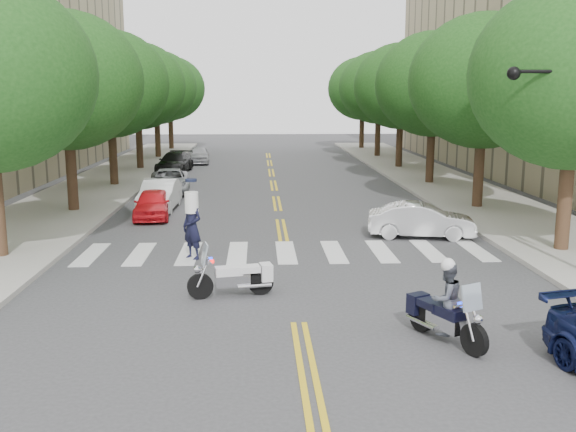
{
  "coord_description": "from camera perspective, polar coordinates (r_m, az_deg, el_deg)",
  "views": [
    {
      "loc": [
        -0.88,
        -13.53,
        4.99
      ],
      "look_at": [
        0.04,
        5.95,
        1.3
      ],
      "focal_mm": 40.0,
      "sensor_mm": 36.0,
      "label": 1
    }
  ],
  "objects": [
    {
      "name": "convertible",
      "position": [
        23.19,
        11.76,
        -0.38
      ],
      "size": [
        3.91,
        1.96,
        1.23
      ],
      "primitive_type": "imported",
      "rotation": [
        0.0,
        0.0,
        1.39
      ],
      "color": "silver",
      "rests_on": "ground"
    },
    {
      "name": "tree_l_5",
      "position": [
        60.05,
        -10.49,
        11.08
      ],
      "size": [
        6.4,
        6.4,
        8.45
      ],
      "color": "#382316",
      "rests_on": "ground"
    },
    {
      "name": "traffic_signal_pole",
      "position": [
        19.11,
        24.17,
        5.98
      ],
      "size": [
        2.82,
        0.42,
        6.0
      ],
      "color": "black",
      "rests_on": "ground"
    },
    {
      "name": "parked_car_a",
      "position": [
        26.86,
        -11.93,
        1.07
      ],
      "size": [
        1.62,
        3.57,
        1.19
      ],
      "primitive_type": "imported",
      "rotation": [
        0.0,
        0.0,
        0.06
      ],
      "color": "red",
      "rests_on": "ground"
    },
    {
      "name": "motorcycle_police",
      "position": [
        13.56,
        13.73,
        -7.64
      ],
      "size": [
        1.19,
        2.05,
        1.78
      ],
      "rotation": [
        0.0,
        0.0,
        3.6
      ],
      "color": "black",
      "rests_on": "ground"
    },
    {
      "name": "tree_l_4",
      "position": [
        52.13,
        -11.67,
        11.12
      ],
      "size": [
        6.4,
        6.4,
        8.45
      ],
      "color": "#382316",
      "rests_on": "ground"
    },
    {
      "name": "tree_r_1",
      "position": [
        29.19,
        17.0,
        11.37
      ],
      "size": [
        6.4,
        6.4,
        8.45
      ],
      "color": "#382316",
      "rests_on": "ground"
    },
    {
      "name": "tree_r_5",
      "position": [
        60.31,
        6.65,
        11.19
      ],
      "size": [
        6.4,
        6.4,
        8.45
      ],
      "color": "#382316",
      "rests_on": "ground"
    },
    {
      "name": "motorcycle_parked",
      "position": [
        16.2,
        -4.44,
        -5.44
      ],
      "size": [
        2.16,
        0.81,
        1.41
      ],
      "rotation": [
        0.0,
        0.0,
        1.78
      ],
      "color": "black",
      "rests_on": "ground"
    },
    {
      "name": "tree_l_2",
      "position": [
        36.4,
        -15.58,
        11.22
      ],
      "size": [
        6.4,
        6.4,
        8.45
      ],
      "color": "#382316",
      "rests_on": "ground"
    },
    {
      "name": "ground",
      "position": [
        14.45,
        0.96,
        -9.49
      ],
      "size": [
        140.0,
        140.0,
        0.0
      ],
      "primitive_type": "plane",
      "color": "#38383A",
      "rests_on": "ground"
    },
    {
      "name": "parked_car_c",
      "position": [
        33.65,
        -10.5,
        3.07
      ],
      "size": [
        2.46,
        4.59,
        1.22
      ],
      "primitive_type": "imported",
      "rotation": [
        0.0,
        0.0,
        0.1
      ],
      "color": "#94969A",
      "rests_on": "ground"
    },
    {
      "name": "parked_car_e",
      "position": [
        47.92,
        -7.91,
        5.4
      ],
      "size": [
        1.72,
        3.79,
        1.26
      ],
      "primitive_type": "imported",
      "rotation": [
        0.0,
        0.0,
        0.06
      ],
      "color": "#99999E",
      "rests_on": "ground"
    },
    {
      "name": "tree_r_2",
      "position": [
        36.83,
        12.78,
        11.34
      ],
      "size": [
        6.4,
        6.4,
        8.45
      ],
      "color": "#382316",
      "rests_on": "ground"
    },
    {
      "name": "parked_car_b",
      "position": [
        28.69,
        -11.35,
        1.83
      ],
      "size": [
        1.5,
        4.04,
        1.32
      ],
      "primitive_type": "imported",
      "rotation": [
        0.0,
        0.0,
        -0.03
      ],
      "color": "white",
      "rests_on": "ground"
    },
    {
      "name": "officer_standing",
      "position": [
        19.88,
        -8.51,
        -0.97
      ],
      "size": [
        0.86,
        0.85,
        2.01
      ],
      "primitive_type": "imported",
      "rotation": [
        0.0,
        0.0,
        -0.75
      ],
      "color": "black",
      "rests_on": "ground"
    },
    {
      "name": "tree_l_3",
      "position": [
        44.24,
        -13.28,
        11.17
      ],
      "size": [
        6.4,
        6.4,
        8.45
      ],
      "color": "#382316",
      "rests_on": "ground"
    },
    {
      "name": "tree_l_1",
      "position": [
        28.65,
        -19.14,
        11.27
      ],
      "size": [
        6.4,
        6.4,
        8.45
      ],
      "color": "#382316",
      "rests_on": "ground"
    },
    {
      "name": "sidewalk_left",
      "position": [
        36.89,
        -16.22,
        2.63
      ],
      "size": [
        5.0,
        60.0,
        0.15
      ],
      "primitive_type": "cube",
      "color": "#9E9991",
      "rests_on": "ground"
    },
    {
      "name": "parked_car_d",
      "position": [
        42.6,
        -10.04,
        4.71
      ],
      "size": [
        2.26,
        4.66,
        1.31
      ],
      "primitive_type": "imported",
      "rotation": [
        0.0,
        0.0,
        -0.1
      ],
      "color": "black",
      "rests_on": "ground"
    },
    {
      "name": "tree_r_3",
      "position": [
        44.59,
        10.02,
        11.29
      ],
      "size": [
        6.4,
        6.4,
        8.45
      ],
      "color": "#382316",
      "rests_on": "ground"
    },
    {
      "name": "sidewalk_right",
      "position": [
        37.34,
        13.47,
        2.86
      ],
      "size": [
        5.0,
        60.0,
        0.15
      ],
      "primitive_type": "cube",
      "color": "#9E9991",
      "rests_on": "ground"
    },
    {
      "name": "tree_r_4",
      "position": [
        52.43,
        8.08,
        11.23
      ],
      "size": [
        6.4,
        6.4,
        8.45
      ],
      "color": "#382316",
      "rests_on": "ground"
    },
    {
      "name": "tree_r_0",
      "position": [
        21.8,
        24.14,
        11.29
      ],
      "size": [
        6.4,
        6.4,
        8.45
      ],
      "color": "#382316",
      "rests_on": "ground"
    }
  ]
}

